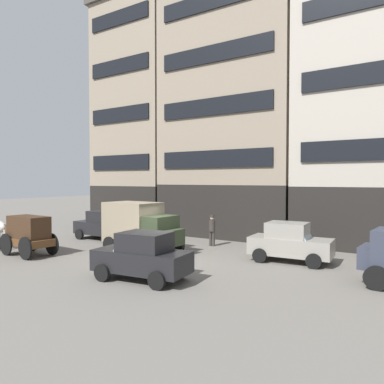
{
  "coord_description": "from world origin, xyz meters",
  "views": [
    {
      "loc": [
        10.3,
        -13.66,
        3.81
      ],
      "look_at": [
        0.35,
        1.84,
        3.2
      ],
      "focal_mm": 34.22,
      "sensor_mm": 36.0,
      "label": 1
    }
  ],
  "objects": [
    {
      "name": "ground_plane",
      "position": [
        0.0,
        0.0,
        0.0
      ],
      "size": [
        120.0,
        120.0,
        0.0
      ],
      "primitive_type": "plane",
      "color": "slate"
    },
    {
      "name": "building_far_left",
      "position": [
        -9.21,
        9.18,
        9.14
      ],
      "size": [
        7.2,
        5.51,
        18.18
      ],
      "color": "black",
      "rests_on": "ground_plane"
    },
    {
      "name": "building_center_left",
      "position": [
        -1.07,
        9.18,
        8.66
      ],
      "size": [
        9.78,
        5.51,
        17.23
      ],
      "color": "black",
      "rests_on": "ground_plane"
    },
    {
      "name": "building_center_right",
      "position": [
        8.14,
        9.18,
        7.7
      ],
      "size": [
        9.34,
        5.51,
        15.3
      ],
      "color": "black",
      "rests_on": "ground_plane"
    },
    {
      "name": "cargo_wagon",
      "position": [
        -6.63,
        -2.66,
        1.15
      ],
      "size": [
        2.98,
        1.67,
        1.98
      ],
      "color": "brown",
      "rests_on": "ground_plane"
    },
    {
      "name": "delivery_truck_near",
      "position": [
        -2.21,
        0.88,
        1.42
      ],
      "size": [
        4.45,
        2.36,
        2.62
      ],
      "color": "#2D3823",
      "rests_on": "ground_plane"
    },
    {
      "name": "sedan_dark",
      "position": [
        1.26,
        -3.08,
        0.91
      ],
      "size": [
        3.85,
        2.18,
        1.83
      ],
      "color": "black",
      "rests_on": "ground_plane"
    },
    {
      "name": "sedan_light",
      "position": [
        5.01,
        2.97,
        0.91
      ],
      "size": [
        3.79,
        2.04,
        1.83
      ],
      "color": "gray",
      "rests_on": "ground_plane"
    },
    {
      "name": "sedan_parked_curb",
      "position": [
        -7.13,
        2.88,
        0.91
      ],
      "size": [
        3.71,
        1.87,
        1.83
      ],
      "color": "black",
      "rests_on": "ground_plane"
    },
    {
      "name": "pedestrian_officer",
      "position": [
        -0.04,
        4.58,
        0.98
      ],
      "size": [
        0.47,
        0.47,
        1.79
      ],
      "color": "#38332D",
      "rests_on": "ground_plane"
    },
    {
      "name": "fire_hydrant_curbside",
      "position": [
        8.36,
        4.62,
        0.43
      ],
      "size": [
        0.24,
        0.24,
        0.83
      ],
      "color": "maroon",
      "rests_on": "ground_plane"
    }
  ]
}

